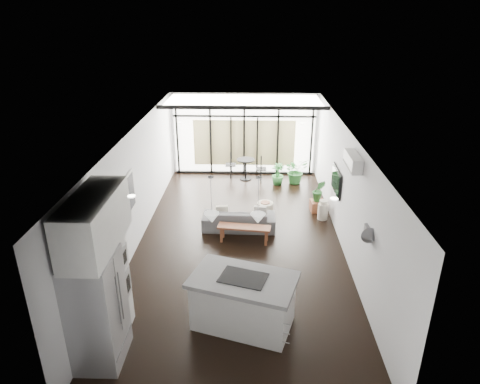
# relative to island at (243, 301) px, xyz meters

# --- Properties ---
(floor) EXTENTS (5.00, 10.00, 0.00)m
(floor) POSITION_rel_island_xyz_m (-0.16, 2.97, -0.50)
(floor) COLOR black
(floor) RESTS_ON ground
(ceiling) EXTENTS (5.00, 10.00, 0.00)m
(ceiling) POSITION_rel_island_xyz_m (-0.16, 2.97, 2.30)
(ceiling) COLOR white
(ceiling) RESTS_ON ground
(wall_left) EXTENTS (0.02, 10.00, 2.80)m
(wall_left) POSITION_rel_island_xyz_m (-2.66, 2.97, 0.90)
(wall_left) COLOR silver
(wall_left) RESTS_ON ground
(wall_right) EXTENTS (0.02, 10.00, 2.80)m
(wall_right) POSITION_rel_island_xyz_m (2.34, 2.97, 0.90)
(wall_right) COLOR silver
(wall_right) RESTS_ON ground
(wall_back) EXTENTS (5.00, 0.02, 2.80)m
(wall_back) POSITION_rel_island_xyz_m (-0.16, 7.97, 0.90)
(wall_back) COLOR silver
(wall_back) RESTS_ON ground
(wall_front) EXTENTS (5.00, 0.02, 2.80)m
(wall_front) POSITION_rel_island_xyz_m (-0.16, -2.03, 0.90)
(wall_front) COLOR silver
(wall_front) RESTS_ON ground
(glazing) EXTENTS (5.00, 0.20, 2.80)m
(glazing) POSITION_rel_island_xyz_m (-0.16, 7.85, 0.90)
(glazing) COLOR black
(glazing) RESTS_ON ground
(skylight) EXTENTS (4.70, 1.90, 0.06)m
(skylight) POSITION_rel_island_xyz_m (-0.16, 6.97, 2.27)
(skylight) COLOR white
(skylight) RESTS_ON ceiling
(neighbour_building) EXTENTS (3.50, 0.02, 1.60)m
(neighbour_building) POSITION_rel_island_xyz_m (-0.16, 7.92, 0.60)
(neighbour_building) COLOR beige
(neighbour_building) RESTS_ON ground
(island) EXTENTS (2.08, 1.59, 1.01)m
(island) POSITION_rel_island_xyz_m (0.00, 0.00, 0.00)
(island) COLOR silver
(island) RESTS_ON floor
(cooktop) EXTENTS (0.94, 0.76, 0.01)m
(cooktop) POSITION_rel_island_xyz_m (0.00, 0.00, 0.51)
(cooktop) COLOR black
(cooktop) RESTS_ON island
(fridge) EXTENTS (0.75, 0.93, 1.93)m
(fridge) POSITION_rel_island_xyz_m (-2.31, -0.88, 0.46)
(fridge) COLOR #9D9DA3
(fridge) RESTS_ON floor
(appliance_column) EXTENTS (0.63, 0.66, 2.43)m
(appliance_column) POSITION_rel_island_xyz_m (-2.36, -0.18, 0.71)
(appliance_column) COLOR silver
(appliance_column) RESTS_ON floor
(upper_cabinets) EXTENTS (0.62, 1.75, 0.86)m
(upper_cabinets) POSITION_rel_island_xyz_m (-2.28, -0.53, 1.85)
(upper_cabinets) COLOR silver
(upper_cabinets) RESTS_ON wall_left
(pendant_left) EXTENTS (0.26, 0.26, 0.18)m
(pendant_left) POSITION_rel_island_xyz_m (-0.56, 0.32, 1.52)
(pendant_left) COLOR white
(pendant_left) RESTS_ON ceiling
(pendant_right) EXTENTS (0.26, 0.26, 0.18)m
(pendant_right) POSITION_rel_island_xyz_m (0.24, 0.32, 1.52)
(pendant_right) COLOR white
(pendant_right) RESTS_ON ceiling
(sofa) EXTENTS (1.92, 0.60, 0.75)m
(sofa) POSITION_rel_island_xyz_m (-0.20, 3.74, -0.13)
(sofa) COLOR #4D4D50
(sofa) RESTS_ON floor
(console_bench) EXTENTS (1.34, 0.48, 0.42)m
(console_bench) POSITION_rel_island_xyz_m (-0.05, 3.05, -0.29)
(console_bench) COLOR brown
(console_bench) RESTS_ON floor
(pouf) EXTENTS (0.50, 0.50, 0.37)m
(pouf) POSITION_rel_island_xyz_m (0.51, 4.58, -0.32)
(pouf) COLOR #ECE4C6
(pouf) RESTS_ON floor
(crate) EXTENTS (0.44, 0.44, 0.31)m
(crate) POSITION_rel_island_xyz_m (2.02, 4.88, -0.35)
(crate) COLOR brown
(crate) RESTS_ON floor
(plant_tall) EXTENTS (1.07, 1.11, 0.67)m
(plant_tall) POSITION_rel_island_xyz_m (1.58, 7.02, -0.17)
(plant_tall) COLOR #2A6D2D
(plant_tall) RESTS_ON floor
(plant_med) EXTENTS (0.65, 0.82, 0.40)m
(plant_med) POSITION_rel_island_xyz_m (0.98, 6.87, -0.30)
(plant_med) COLOR #2A6D2D
(plant_med) RESTS_ON floor
(plant_crate) EXTENTS (0.39, 0.67, 0.29)m
(plant_crate) POSITION_rel_island_xyz_m (2.02, 4.88, -0.05)
(plant_crate) COLOR #2A6D2D
(plant_crate) RESTS_ON crate
(milk_can) EXTENTS (0.29, 0.29, 0.56)m
(milk_can) POSITION_rel_island_xyz_m (2.09, 4.37, -0.22)
(milk_can) COLOR beige
(milk_can) RESTS_ON floor
(bistro_set) EXTENTS (1.67, 1.11, 0.74)m
(bistro_set) POSITION_rel_island_xyz_m (-0.09, 7.31, -0.13)
(bistro_set) COLOR black
(bistro_set) RESTS_ON floor
(tv) EXTENTS (0.05, 1.10, 0.65)m
(tv) POSITION_rel_island_xyz_m (2.30, 3.97, 0.80)
(tv) COLOR black
(tv) RESTS_ON wall_right
(ac_unit) EXTENTS (0.22, 0.90, 0.30)m
(ac_unit) POSITION_rel_island_xyz_m (2.22, 2.17, 1.95)
(ac_unit) COLOR white
(ac_unit) RESTS_ON wall_right
(framed_art) EXTENTS (0.04, 0.70, 0.90)m
(framed_art) POSITION_rel_island_xyz_m (-2.63, 2.47, 1.05)
(framed_art) COLOR black
(framed_art) RESTS_ON wall_left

